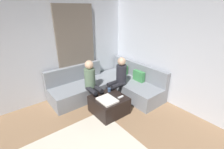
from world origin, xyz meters
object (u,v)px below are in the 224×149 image
at_px(coffee_mug, 109,90).
at_px(person_on_couch_back, 119,77).
at_px(ottoman, 109,105).
at_px(game_remote, 121,97).
at_px(sectional_couch, 109,86).
at_px(person_on_couch_side, 92,82).

distance_m(coffee_mug, person_on_couch_back, 0.48).
bearing_deg(ottoman, game_remote, 50.71).
xyz_separation_m(sectional_couch, person_on_couch_side, (0.15, -0.66, 0.38)).
bearing_deg(game_remote, ottoman, -129.29).
distance_m(sectional_couch, coffee_mug, 0.64).
distance_m(ottoman, coffee_mug, 0.38).
relative_size(ottoman, person_on_couch_side, 0.63).
height_order(ottoman, coffee_mug, coffee_mug).
bearing_deg(person_on_couch_side, person_on_couch_back, 163.65).
bearing_deg(sectional_couch, game_remote, -20.23).
xyz_separation_m(sectional_couch, coffee_mug, (0.49, -0.37, 0.19)).
relative_size(person_on_couch_back, person_on_couch_side, 1.00).
distance_m(ottoman, person_on_couch_side, 0.72).
height_order(game_remote, person_on_couch_back, person_on_couch_back).
distance_m(sectional_couch, person_on_couch_side, 0.77).
bearing_deg(game_remote, person_on_couch_side, -155.63).
relative_size(coffee_mug, person_on_couch_back, 0.08).
height_order(sectional_couch, ottoman, sectional_couch).
xyz_separation_m(coffee_mug, person_on_couch_side, (-0.34, -0.29, 0.19)).
relative_size(sectional_couch, person_on_couch_back, 2.12).
relative_size(sectional_couch, person_on_couch_side, 2.12).
bearing_deg(sectional_couch, person_on_couch_back, 8.75).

